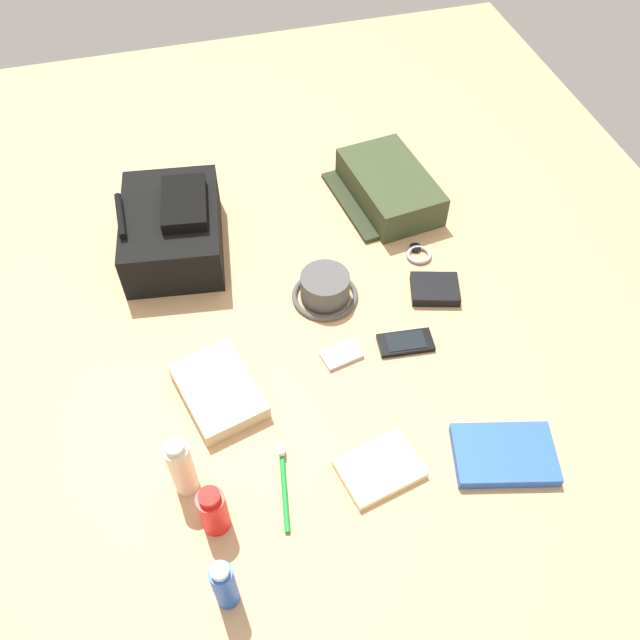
% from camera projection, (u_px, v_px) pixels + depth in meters
% --- Properties ---
extents(ground_plane, '(2.64, 2.02, 0.02)m').
position_uv_depth(ground_plane, '(320.00, 335.00, 1.52)').
color(ground_plane, tan).
rests_on(ground_plane, ground).
extents(backpack, '(0.35, 0.27, 0.15)m').
position_uv_depth(backpack, '(173.00, 228.00, 1.62)').
color(backpack, black).
rests_on(backpack, ground_plane).
extents(toiletry_pouch, '(0.32, 0.26, 0.09)m').
position_uv_depth(toiletry_pouch, '(388.00, 188.00, 1.76)').
color(toiletry_pouch, '#384228').
rests_on(toiletry_pouch, ground_plane).
extents(bucket_hat, '(0.15, 0.15, 0.07)m').
position_uv_depth(bucket_hat, '(325.00, 289.00, 1.55)').
color(bucket_hat, '#4F4F4F').
rests_on(bucket_hat, ground_plane).
extents(deodorant_spray, '(0.04, 0.04, 0.14)m').
position_uv_depth(deodorant_spray, '(224.00, 585.00, 1.09)').
color(deodorant_spray, blue).
rests_on(deodorant_spray, ground_plane).
extents(sunscreen_spray, '(0.05, 0.05, 0.12)m').
position_uv_depth(sunscreen_spray, '(213.00, 510.00, 1.18)').
color(sunscreen_spray, red).
rests_on(sunscreen_spray, ground_plane).
extents(lotion_bottle, '(0.05, 0.05, 0.15)m').
position_uv_depth(lotion_bottle, '(181.00, 467.00, 1.22)').
color(lotion_bottle, beige).
rests_on(lotion_bottle, ground_plane).
extents(paperback_novel, '(0.17, 0.22, 0.02)m').
position_uv_depth(paperback_novel, '(504.00, 455.00, 1.30)').
color(paperback_novel, blue).
rests_on(paperback_novel, ground_plane).
extents(cell_phone, '(0.07, 0.13, 0.01)m').
position_uv_depth(cell_phone, '(406.00, 343.00, 1.48)').
color(cell_phone, black).
rests_on(cell_phone, ground_plane).
extents(media_player, '(0.07, 0.09, 0.01)m').
position_uv_depth(media_player, '(342.00, 355.00, 1.46)').
color(media_player, '#B7B7BC').
rests_on(media_player, ground_plane).
extents(wristwatch, '(0.07, 0.06, 0.01)m').
position_uv_depth(wristwatch, '(418.00, 254.00, 1.65)').
color(wristwatch, '#99999E').
rests_on(wristwatch, ground_plane).
extents(toothbrush, '(0.18, 0.04, 0.02)m').
position_uv_depth(toothbrush, '(284.00, 482.00, 1.27)').
color(toothbrush, '#198C33').
rests_on(toothbrush, ground_plane).
extents(wallet, '(0.12, 0.13, 0.02)m').
position_uv_depth(wallet, '(435.00, 289.00, 1.57)').
color(wallet, black).
rests_on(wallet, ground_plane).
extents(notepad, '(0.14, 0.17, 0.02)m').
position_uv_depth(notepad, '(380.00, 469.00, 1.29)').
color(notepad, beige).
rests_on(notepad, ground_plane).
extents(folded_towel, '(0.23, 0.19, 0.04)m').
position_uv_depth(folded_towel, '(219.00, 391.00, 1.39)').
color(folded_towel, '#C6B289').
rests_on(folded_towel, ground_plane).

